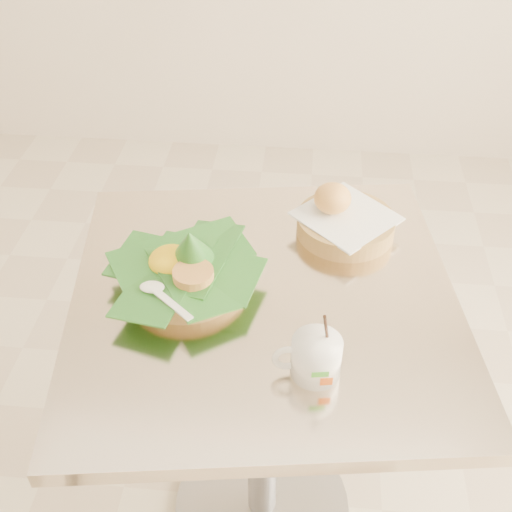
# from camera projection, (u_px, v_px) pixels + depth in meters

# --- Properties ---
(floor) EXTENTS (3.60, 3.60, 0.00)m
(floor) POSITION_uv_depth(u_px,v_px,m) (208.00, 495.00, 1.68)
(floor) COLOR beige
(floor) RESTS_ON ground
(cafe_table) EXTENTS (0.79, 0.79, 0.75)m
(cafe_table) POSITION_uv_depth(u_px,v_px,m) (263.00, 374.00, 1.31)
(cafe_table) COLOR gray
(cafe_table) RESTS_ON floor
(rice_basket) EXTENTS (0.28, 0.28, 0.14)m
(rice_basket) POSITION_uv_depth(u_px,v_px,m) (186.00, 268.00, 1.17)
(rice_basket) COLOR #A38045
(rice_basket) RESTS_ON cafe_table
(bread_basket) EXTENTS (0.24, 0.24, 0.10)m
(bread_basket) POSITION_uv_depth(u_px,v_px,m) (343.00, 220.00, 1.29)
(bread_basket) COLOR #A38045
(bread_basket) RESTS_ON cafe_table
(coffee_mug) EXTENTS (0.11, 0.08, 0.14)m
(coffee_mug) POSITION_uv_depth(u_px,v_px,m) (315.00, 356.00, 1.01)
(coffee_mug) COLOR white
(coffee_mug) RESTS_ON cafe_table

